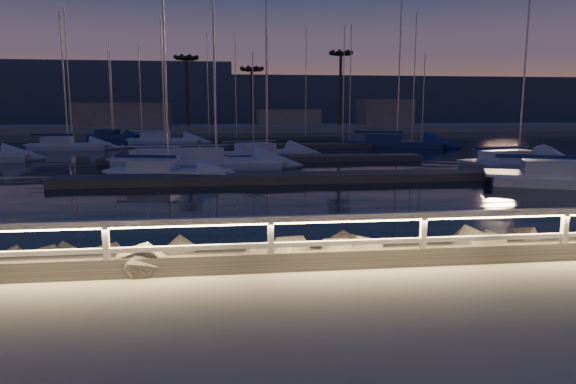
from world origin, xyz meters
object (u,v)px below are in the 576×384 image
object	(u,v)px
guard_rail	(370,228)
sailboat_j	(264,153)
sailboat_g	(166,160)
sailboat_n	(163,140)
sailboat_h	(516,161)
sailboat_i	(66,145)
sailboat_f	(213,162)
sailboat_l	(394,142)
sailboat_m	(113,135)
sailboat_b	(166,172)

from	to	relation	value
guard_rail	sailboat_j	distance (m)	28.47
sailboat_g	sailboat_n	size ratio (longest dim) A/B	0.97
sailboat_h	sailboat_i	bearing A→B (deg)	134.62
sailboat_j	sailboat_n	size ratio (longest dim) A/B	0.96
sailboat_f	sailboat_l	world-z (taller)	sailboat_l
sailboat_f	sailboat_g	world-z (taller)	sailboat_f
sailboat_h	sailboat_j	distance (m)	17.07
sailboat_f	sailboat_j	xyz separation A→B (m)	(3.69, 6.54, -0.04)
sailboat_f	sailboat_m	distance (m)	35.44
sailboat_j	sailboat_b	bearing A→B (deg)	-139.73
sailboat_h	sailboat_j	bearing A→B (deg)	136.63
sailboat_h	sailboat_j	size ratio (longest dim) A/B	1.09
sailboat_m	sailboat_n	distance (m)	12.11
sailboat_i	sailboat_j	world-z (taller)	sailboat_j
sailboat_j	sailboat_m	bearing A→B (deg)	101.21
sailboat_f	sailboat_n	size ratio (longest dim) A/B	1.09
sailboat_f	sailboat_i	bearing A→B (deg)	126.96
sailboat_g	sailboat_j	distance (m)	7.97
sailboat_j	sailboat_l	distance (m)	16.37
sailboat_f	sailboat_j	bearing A→B (deg)	59.03
sailboat_i	sailboat_j	size ratio (longest dim) A/B	0.96
sailboat_g	sailboat_b	bearing A→B (deg)	-73.71
sailboat_l	sailboat_j	bearing A→B (deg)	-118.96
sailboat_g	sailboat_m	bearing A→B (deg)	117.49
sailboat_i	sailboat_j	xyz separation A→B (m)	(16.89, -10.06, -0.01)
sailboat_f	sailboat_i	xyz separation A→B (m)	(-13.19, 16.60, -0.02)
sailboat_f	sailboat_l	xyz separation A→B (m)	(16.93, 16.18, -0.01)
sailboat_l	sailboat_m	distance (m)	33.99
sailboat_h	sailboat_i	xyz separation A→B (m)	(-32.09, 17.83, 0.03)
guard_rail	sailboat_b	world-z (taller)	sailboat_b
sailboat_f	sailboat_n	world-z (taller)	sailboat_f
sailboat_b	sailboat_i	xyz separation A→B (m)	(-10.83, 20.73, 0.04)
sailboat_h	sailboat_n	xyz separation A→B (m)	(-24.38, 24.52, 0.03)
sailboat_g	sailboat_n	bearing A→B (deg)	107.07
sailboat_b	sailboat_j	distance (m)	12.27
sailboat_j	sailboat_f	bearing A→B (deg)	-139.59
sailboat_g	sailboat_l	distance (m)	24.34
sailboat_h	sailboat_m	bearing A→B (deg)	116.09
sailboat_g	sailboat_m	size ratio (longest dim) A/B	1.08
sailboat_g	sailboat_i	distance (m)	17.60
sailboat_i	sailboat_n	world-z (taller)	sailboat_n
guard_rail	sailboat_f	distance (m)	22.19
sailboat_f	sailboat_j	size ratio (longest dim) A/B	1.14
sailboat_i	sailboat_n	size ratio (longest dim) A/B	0.93
sailboat_f	sailboat_j	world-z (taller)	sailboat_f
guard_rail	sailboat_l	distance (m)	40.43
sailboat_m	guard_rail	bearing A→B (deg)	-53.93
guard_rail	sailboat_n	bearing A→B (deg)	101.10
guard_rail	sailboat_j	bearing A→B (deg)	89.39
guard_rail	sailboat_n	size ratio (longest dim) A/B	3.41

